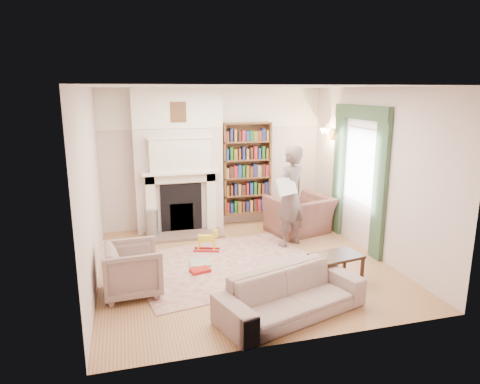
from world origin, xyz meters
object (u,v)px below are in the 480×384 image
object	(u,v)px
armchair_left	(132,269)
sofa	(291,294)
bookcase	(247,169)
coffee_table	(336,269)
armchair_reading	(299,215)
rocking_horse	(207,241)
paraffin_heater	(152,224)
man_reading	(290,196)

from	to	relation	value
armchair_left	sofa	xyz separation A→B (m)	(1.89, -1.11, -0.08)
bookcase	coffee_table	size ratio (longest dim) A/B	2.64
armchair_reading	rocking_horse	xyz separation A→B (m)	(-1.95, -0.52, -0.17)
bookcase	paraffin_heater	xyz separation A→B (m)	(-1.99, -0.39, -0.90)
sofa	paraffin_heater	bearing A→B (deg)	95.86
paraffin_heater	man_reading	bearing A→B (deg)	-24.39
bookcase	sofa	size ratio (longest dim) A/B	0.97
bookcase	coffee_table	bearing A→B (deg)	-82.06
armchair_reading	rocking_horse	distance (m)	2.03
bookcase	rocking_horse	distance (m)	2.03
armchair_reading	armchair_left	xyz separation A→B (m)	(-3.23, -1.81, -0.01)
bookcase	armchair_reading	xyz separation A→B (m)	(0.83, -0.87, -0.81)
armchair_left	sofa	size ratio (longest dim) A/B	0.41
bookcase	sofa	distance (m)	3.93
sofa	man_reading	world-z (taller)	man_reading
sofa	armchair_left	bearing A→B (deg)	131.87
armchair_reading	sofa	bearing A→B (deg)	49.99
bookcase	man_reading	bearing A→B (deg)	-75.44
coffee_table	paraffin_heater	distance (m)	3.67
rocking_horse	paraffin_heater	bearing A→B (deg)	149.94
armchair_left	man_reading	size ratio (longest dim) A/B	0.43
man_reading	paraffin_heater	world-z (taller)	man_reading
armchair_reading	man_reading	bearing A→B (deg)	37.80
armchair_left	paraffin_heater	distance (m)	2.32
paraffin_heater	rocking_horse	xyz separation A→B (m)	(0.87, -0.99, -0.08)
coffee_table	rocking_horse	distance (m)	2.35
armchair_left	coffee_table	distance (m)	2.88
rocking_horse	armchair_left	bearing A→B (deg)	-115.97
man_reading	rocking_horse	distance (m)	1.67
bookcase	paraffin_heater	distance (m)	2.22
bookcase	rocking_horse	world-z (taller)	bookcase
armchair_left	coffee_table	bearing A→B (deg)	-103.01
armchair_reading	paraffin_heater	distance (m)	2.86
armchair_reading	paraffin_heater	world-z (taller)	armchair_reading
sofa	paraffin_heater	world-z (taller)	sofa
sofa	man_reading	xyz separation A→B (m)	(0.89, 2.33, 0.63)
sofa	man_reading	size ratio (longest dim) A/B	1.05
sofa	paraffin_heater	xyz separation A→B (m)	(-1.48, 3.40, -0.00)
armchair_left	man_reading	world-z (taller)	man_reading
armchair_reading	paraffin_heater	bearing A→B (deg)	-24.88
bookcase	armchair_reading	bearing A→B (deg)	-46.26
bookcase	coffee_table	xyz separation A→B (m)	(0.44, -3.15, -0.95)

